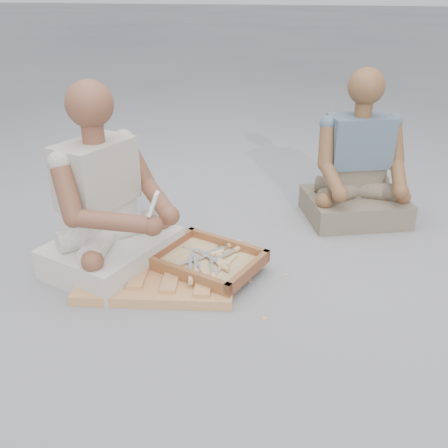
% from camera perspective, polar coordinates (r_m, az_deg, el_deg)
% --- Properties ---
extents(ground, '(60.00, 60.00, 0.00)m').
position_cam_1_polar(ground, '(2.03, 0.43, -9.73)').
color(ground, gray).
rests_on(ground, ground).
extents(carved_panel, '(0.72, 0.54, 0.04)m').
position_cam_1_polar(carved_panel, '(2.22, -7.46, -5.85)').
color(carved_panel, '#9C613C').
rests_on(carved_panel, ground).
extents(tool_tray, '(0.53, 0.48, 0.06)m').
position_cam_1_polar(tool_tray, '(2.23, -1.83, -4.22)').
color(tool_tray, brown).
rests_on(tool_tray, carved_panel).
extents(chisel_0, '(0.07, 0.22, 0.02)m').
position_cam_1_polar(chisel_0, '(2.21, -0.45, -4.34)').
color(chisel_0, white).
rests_on(chisel_0, tool_tray).
extents(chisel_1, '(0.08, 0.22, 0.02)m').
position_cam_1_polar(chisel_1, '(2.11, -3.86, -5.87)').
color(chisel_1, white).
rests_on(chisel_1, tool_tray).
extents(chisel_2, '(0.08, 0.22, 0.02)m').
position_cam_1_polar(chisel_2, '(2.13, -3.19, -5.51)').
color(chisel_2, white).
rests_on(chisel_2, tool_tray).
extents(chisel_3, '(0.22, 0.06, 0.02)m').
position_cam_1_polar(chisel_3, '(2.28, -1.17, -3.47)').
color(chisel_3, white).
rests_on(chisel_3, tool_tray).
extents(chisel_4, '(0.08, 0.22, 0.02)m').
position_cam_1_polar(chisel_4, '(2.10, -1.24, -5.95)').
color(chisel_4, white).
rests_on(chisel_4, tool_tray).
extents(chisel_5, '(0.13, 0.20, 0.02)m').
position_cam_1_polar(chisel_5, '(2.15, -2.53, -5.26)').
color(chisel_5, white).
rests_on(chisel_5, tool_tray).
extents(chisel_6, '(0.20, 0.12, 0.02)m').
position_cam_1_polar(chisel_6, '(2.22, -0.44, -4.24)').
color(chisel_6, white).
rests_on(chisel_6, tool_tray).
extents(chisel_7, '(0.18, 0.16, 0.02)m').
position_cam_1_polar(chisel_7, '(2.17, -0.41, -4.65)').
color(chisel_7, white).
rests_on(chisel_7, tool_tray).
extents(chisel_8, '(0.09, 0.21, 0.02)m').
position_cam_1_polar(chisel_8, '(2.22, 0.56, -4.30)').
color(chisel_8, white).
rests_on(chisel_8, tool_tray).
extents(chisel_9, '(0.17, 0.17, 0.02)m').
position_cam_1_polar(chisel_9, '(2.26, -1.31, -3.47)').
color(chisel_9, white).
rests_on(chisel_9, tool_tray).
extents(chisel_10, '(0.16, 0.18, 0.02)m').
position_cam_1_polar(chisel_10, '(2.33, 0.75, -2.38)').
color(chisel_10, white).
rests_on(chisel_10, tool_tray).
extents(chisel_11, '(0.13, 0.19, 0.02)m').
position_cam_1_polar(chisel_11, '(2.29, 1.41, -2.90)').
color(chisel_11, white).
rests_on(chisel_11, tool_tray).
extents(wood_chip_0, '(0.02, 0.02, 0.00)m').
position_cam_1_polar(wood_chip_0, '(2.26, 2.96, -5.61)').
color(wood_chip_0, tan).
rests_on(wood_chip_0, ground).
extents(wood_chip_1, '(0.02, 0.02, 0.00)m').
position_cam_1_polar(wood_chip_1, '(2.64, -6.86, -0.90)').
color(wood_chip_1, tan).
rests_on(wood_chip_1, ground).
extents(wood_chip_2, '(0.02, 0.02, 0.00)m').
position_cam_1_polar(wood_chip_2, '(2.16, 1.56, -7.36)').
color(wood_chip_2, tan).
rests_on(wood_chip_2, ground).
extents(wood_chip_3, '(0.02, 0.02, 0.00)m').
position_cam_1_polar(wood_chip_3, '(2.21, -5.65, -6.63)').
color(wood_chip_3, tan).
rests_on(wood_chip_3, ground).
extents(wood_chip_4, '(0.02, 0.02, 0.00)m').
position_cam_1_polar(wood_chip_4, '(2.49, -3.95, -2.47)').
color(wood_chip_4, tan).
rests_on(wood_chip_4, ground).
extents(wood_chip_5, '(0.02, 0.02, 0.00)m').
position_cam_1_polar(wood_chip_5, '(2.52, 0.62, -2.09)').
color(wood_chip_5, tan).
rests_on(wood_chip_5, ground).
extents(wood_chip_6, '(0.02, 0.02, 0.00)m').
position_cam_1_polar(wood_chip_6, '(2.48, 2.41, -2.60)').
color(wood_chip_6, tan).
rests_on(wood_chip_6, ground).
extents(wood_chip_7, '(0.02, 0.02, 0.00)m').
position_cam_1_polar(wood_chip_7, '(1.99, 4.63, -10.71)').
color(wood_chip_7, tan).
rests_on(wood_chip_7, ground).
extents(wood_chip_8, '(0.02, 0.02, 0.00)m').
position_cam_1_polar(wood_chip_8, '(2.53, 2.68, -1.94)').
color(wood_chip_8, tan).
rests_on(wood_chip_8, ground).
extents(wood_chip_9, '(0.02, 0.02, 0.00)m').
position_cam_1_polar(wood_chip_9, '(2.21, 2.98, -6.50)').
color(wood_chip_9, tan).
rests_on(wood_chip_9, ground).
extents(wood_chip_10, '(0.02, 0.02, 0.00)m').
position_cam_1_polar(wood_chip_10, '(2.26, 7.14, -5.80)').
color(wood_chip_10, tan).
rests_on(wood_chip_10, ground).
extents(craftsman, '(0.63, 0.65, 0.84)m').
position_cam_1_polar(craftsman, '(2.25, -13.21, 1.67)').
color(craftsman, silver).
rests_on(craftsman, ground).
extents(companion, '(0.62, 0.56, 0.81)m').
position_cam_1_polar(companion, '(2.79, 15.04, 5.82)').
color(companion, '#766E55').
rests_on(companion, ground).
extents(mobile_phone, '(0.05, 0.05, 0.10)m').
position_cam_1_polar(mobile_phone, '(1.97, -8.08, 2.29)').
color(mobile_phone, white).
rests_on(mobile_phone, craftsman).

